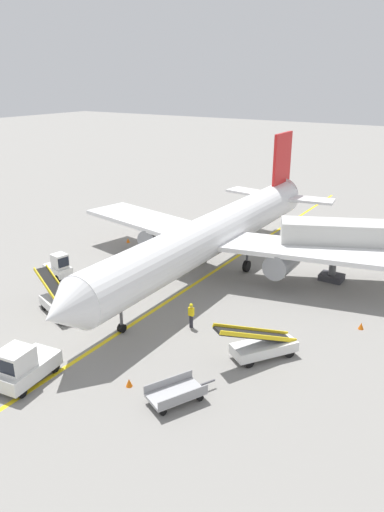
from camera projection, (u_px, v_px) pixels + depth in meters
The scene contains 15 objects.
ground_plane at pixel (120, 335), 30.85m from camera, with size 300.00×300.00×0.00m, color gray.
taxi_line_yellow at pixel (163, 304), 34.95m from camera, with size 0.30×80.00×0.01m, color yellow.
airliner at pixel (216, 233), 39.58m from camera, with size 28.61×35.24×10.10m.
jet_bridge at pixel (378, 240), 37.47m from camera, with size 12.76×7.70×4.85m.
pushback_tug at pixel (23, 366), 25.74m from camera, with size 2.34×3.81×2.20m.
baggage_tug_near_wing at pixel (147, 249), 43.31m from camera, with size 2.57×1.65×2.10m.
baggage_tug_by_cargo_door at pixel (58, 267), 39.22m from camera, with size 2.59×1.70×2.10m.
belt_loader_forward_hold at pixel (262, 345), 28.16m from camera, with size 3.85×4.84×2.59m.
belt_loader_aft_hold at pixel (59, 303), 33.38m from camera, with size 5.13×2.88×2.59m.
baggage_cart_loaded at pixel (176, 393), 24.40m from camera, with size 2.62×3.73×0.94m.
ground_crew_marshaller at pixel (191, 315), 31.47m from camera, with size 0.36×0.24×1.70m.
safety_cone_nose_left at pixel (128, 240), 47.85m from camera, with size 0.36×0.36×0.44m, color orange.
safety_cone_nose_right at pixel (129, 383), 25.67m from camera, with size 0.36×0.36×0.44m, color orange.
safety_cone_wingtip_left at pixel (361, 326), 31.48m from camera, with size 0.36×0.36×0.44m, color orange.
safety_cone_wingtip_right at pixel (185, 266), 41.48m from camera, with size 0.36×0.36×0.44m, color orange.
Camera 1 is at (18.52, -20.44, 15.36)m, focal length 34.34 mm.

